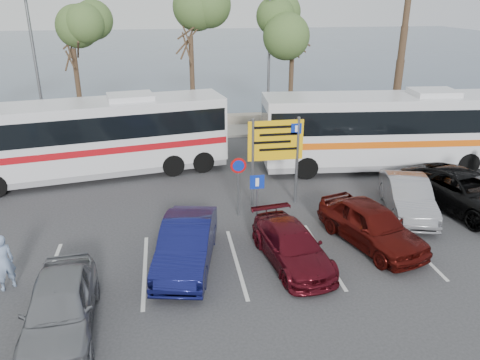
{
  "coord_description": "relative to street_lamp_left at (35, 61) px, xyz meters",
  "views": [
    {
      "loc": [
        -3.17,
        -13.81,
        8.03
      ],
      "look_at": [
        -0.44,
        3.0,
        1.21
      ],
      "focal_mm": 35.0,
      "sensor_mm": 36.0,
      "label": 1
    }
  ],
  "objects": [
    {
      "name": "ground",
      "position": [
        10.0,
        -13.52,
        -4.6
      ],
      "size": [
        120.0,
        120.0,
        0.0
      ],
      "primitive_type": "plane",
      "color": "#303033",
      "rests_on": "ground"
    },
    {
      "name": "kerb_strip",
      "position": [
        10.0,
        0.48,
        -4.52
      ],
      "size": [
        44.0,
        2.4,
        0.15
      ],
      "primitive_type": "cube",
      "color": "gray",
      "rests_on": "ground"
    },
    {
      "name": "seawall",
      "position": [
        10.0,
        2.48,
        -4.3
      ],
      "size": [
        48.0,
        0.8,
        0.6
      ],
      "primitive_type": "cube",
      "color": "gray",
      "rests_on": "ground"
    },
    {
      "name": "sea",
      "position": [
        10.0,
        46.48,
        -4.59
      ],
      "size": [
        140.0,
        140.0,
        0.0
      ],
      "primitive_type": "plane",
      "color": "#3F4F65",
      "rests_on": "ground"
    },
    {
      "name": "tree_left",
      "position": [
        2.0,
        0.48,
        1.41
      ],
      "size": [
        3.2,
        3.2,
        7.2
      ],
      "color": "#382619",
      "rests_on": "kerb_strip"
    },
    {
      "name": "tree_mid",
      "position": [
        8.5,
        0.48,
        2.06
      ],
      "size": [
        3.2,
        3.2,
        8.0
      ],
      "color": "#382619",
      "rests_on": "kerb_strip"
    },
    {
      "name": "tree_right",
      "position": [
        14.5,
        0.48,
        1.57
      ],
      "size": [
        3.2,
        3.2,
        7.4
      ],
      "color": "#382619",
      "rests_on": "kerb_strip"
    },
    {
      "name": "street_lamp_left",
      "position": [
        0.0,
        0.0,
        0.0
      ],
      "size": [
        0.45,
        1.15,
        8.01
      ],
      "color": "slate",
      "rests_on": "kerb_strip"
    },
    {
      "name": "street_lamp_right",
      "position": [
        13.0,
        0.0,
        0.0
      ],
      "size": [
        0.45,
        1.15,
        8.01
      ],
      "color": "slate",
      "rests_on": "kerb_strip"
    },
    {
      "name": "direction_sign",
      "position": [
        11.0,
        -10.32,
        -2.17
      ],
      "size": [
        2.2,
        0.12,
        3.6
      ],
      "color": "slate",
      "rests_on": "ground"
    },
    {
      "name": "sign_no_stop",
      "position": [
        9.4,
        -11.13,
        -3.02
      ],
      "size": [
        0.6,
        0.08,
        2.35
      ],
      "color": "slate",
      "rests_on": "ground"
    },
    {
      "name": "sign_parking",
      "position": [
        9.8,
        -12.73,
        -3.13
      ],
      "size": [
        0.5,
        0.07,
        2.25
      ],
      "color": "slate",
      "rests_on": "ground"
    },
    {
      "name": "lane_markings",
      "position": [
        8.86,
        -14.52,
        -4.6
      ],
      "size": [
        12.02,
        4.2,
        0.01
      ],
      "primitive_type": null,
      "color": "silver",
      "rests_on": "ground"
    },
    {
      "name": "coach_bus_left",
      "position": [
        3.5,
        -5.91,
        -2.85
      ],
      "size": [
        12.34,
        4.65,
        3.77
      ],
      "color": "silver",
      "rests_on": "ground"
    },
    {
      "name": "coach_bus_right",
      "position": [
        17.5,
        -7.02,
        -2.82
      ],
      "size": [
        12.47,
        3.69,
        3.83
      ],
      "color": "silver",
      "rests_on": "ground"
    },
    {
      "name": "car_silver_a",
      "position": [
        3.92,
        -17.02,
        -3.88
      ],
      "size": [
        1.95,
        4.31,
        1.44
      ],
      "primitive_type": "imported",
      "rotation": [
        0.0,
        0.0,
        0.06
      ],
      "color": "gray",
      "rests_on": "ground"
    },
    {
      "name": "car_blue",
      "position": [
        7.23,
        -14.39,
        -3.87
      ],
      "size": [
        2.4,
        4.63,
        1.45
      ],
      "primitive_type": "imported",
      "rotation": [
        0.0,
        0.0,
        -0.2
      ],
      "color": "#0F1349",
      "rests_on": "ground"
    },
    {
      "name": "car_maroon",
      "position": [
        10.54,
        -14.8,
        -4.01
      ],
      "size": [
        2.24,
        4.27,
        1.18
      ],
      "primitive_type": "imported",
      "rotation": [
        0.0,
        0.0,
        0.15
      ],
      "color": "#520D17",
      "rests_on": "ground"
    },
    {
      "name": "car_red",
      "position": [
        13.5,
        -14.08,
        -3.86
      ],
      "size": [
        2.94,
        4.65,
        1.48
      ],
      "primitive_type": "imported",
      "rotation": [
        0.0,
        0.0,
        0.3
      ],
      "color": "#4C0E0A",
      "rests_on": "ground"
    },
    {
      "name": "suv_black",
      "position": [
        18.3,
        -12.02,
        -3.85
      ],
      "size": [
        3.83,
        5.89,
        1.51
      ],
      "primitive_type": "imported",
      "rotation": [
        0.0,
        0.0,
        0.26
      ],
      "color": "black",
      "rests_on": "ground"
    },
    {
      "name": "car_silver_b",
      "position": [
        15.9,
        -12.02,
        -3.89
      ],
      "size": [
        2.59,
        4.55,
        1.42
      ],
      "primitive_type": "imported",
      "rotation": [
        0.0,
        0.0,
        -0.27
      ],
      "color": "gray",
      "rests_on": "ground"
    },
    {
      "name": "pedestrian_near",
      "position": [
        1.98,
        -14.86,
        -3.73
      ],
      "size": [
        0.76,
        0.71,
        1.75
      ],
      "primitive_type": "imported",
      "rotation": [
        0.0,
        0.0,
        3.78
      ],
      "color": "#7C92B5",
      "rests_on": "ground"
    }
  ]
}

